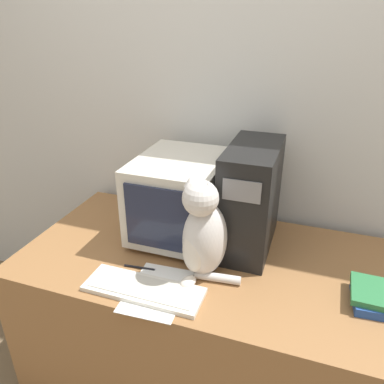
% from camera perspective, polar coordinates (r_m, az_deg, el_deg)
% --- Properties ---
extents(wall_back, '(7.00, 0.05, 2.50)m').
position_cam_1_polar(wall_back, '(1.83, 6.90, 11.90)').
color(wall_back, silver).
rests_on(wall_back, ground_plane).
extents(desk, '(1.57, 0.81, 0.74)m').
position_cam_1_polar(desk, '(1.86, 1.96, -19.13)').
color(desk, olive).
rests_on(desk, ground_plane).
extents(crt_monitor, '(0.38, 0.46, 0.37)m').
position_cam_1_polar(crt_monitor, '(1.67, -1.75, -0.73)').
color(crt_monitor, beige).
rests_on(crt_monitor, desk).
extents(computer_tower, '(0.20, 0.42, 0.46)m').
position_cam_1_polar(computer_tower, '(1.60, 8.93, -0.90)').
color(computer_tower, black).
rests_on(computer_tower, desk).
extents(keyboard, '(0.45, 0.15, 0.02)m').
position_cam_1_polar(keyboard, '(1.44, -7.38, -14.47)').
color(keyboard, silver).
rests_on(keyboard, desk).
extents(cat, '(0.26, 0.26, 0.41)m').
position_cam_1_polar(cat, '(1.42, 1.77, -6.37)').
color(cat, silver).
rests_on(cat, desk).
extents(book_stack, '(0.13, 0.19, 0.06)m').
position_cam_1_polar(book_stack, '(1.51, 25.44, -14.14)').
color(book_stack, '#234793').
rests_on(book_stack, desk).
extents(pen, '(0.13, 0.02, 0.01)m').
position_cam_1_polar(pen, '(1.56, -7.99, -11.32)').
color(pen, black).
rests_on(pen, desk).
extents(paper_sheet, '(0.23, 0.31, 0.00)m').
position_cam_1_polar(paper_sheet, '(1.45, -5.33, -14.71)').
color(paper_sheet, white).
rests_on(paper_sheet, desk).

